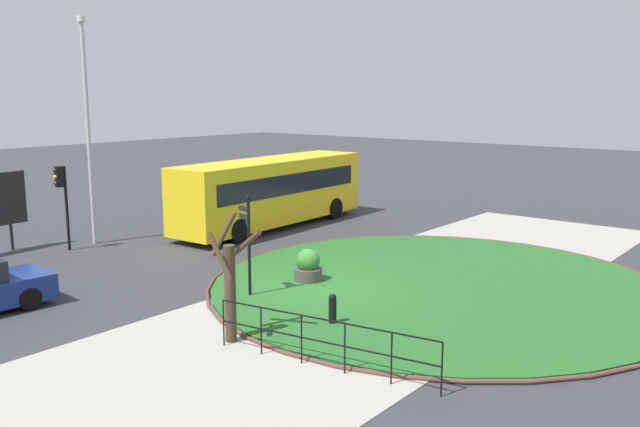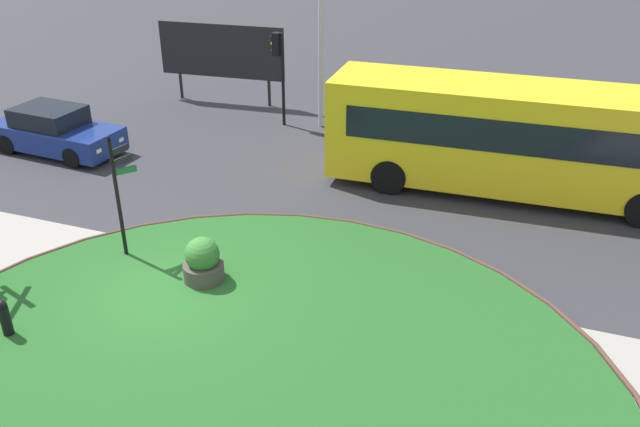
{
  "view_description": "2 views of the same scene",
  "coord_description": "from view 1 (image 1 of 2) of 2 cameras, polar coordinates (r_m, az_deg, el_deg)",
  "views": [
    {
      "loc": [
        -15.04,
        -12.45,
        5.95
      ],
      "look_at": [
        2.41,
        1.74,
        1.88
      ],
      "focal_mm": 37.26,
      "sensor_mm": 36.0,
      "label": 1
    },
    {
      "loc": [
        7.22,
        -10.05,
        8.2
      ],
      "look_at": [
        3.07,
        1.29,
        1.9
      ],
      "focal_mm": 37.24,
      "sensor_mm": 36.0,
      "label": 2
    }
  ],
  "objects": [
    {
      "name": "grass_kerb_ring",
      "position": [
        21.19,
        10.03,
        -6.05
      ],
      "size": [
        14.36,
        14.36,
        0.11
      ],
      "primitive_type": "torus",
      "color": "brown",
      "rests_on": "ground"
    },
    {
      "name": "signpost_directional",
      "position": [
        19.47,
        -6.19,
        -2.26
      ],
      "size": [
        0.38,
        0.57,
        3.07
      ],
      "color": "black",
      "rests_on": "ground"
    },
    {
      "name": "railing_grass_edge",
      "position": [
        14.67,
        0.23,
        -10.57
      ],
      "size": [
        0.92,
        5.39,
        1.16
      ],
      "rotation": [
        0.0,
        0.0,
        4.88
      ],
      "color": "black",
      "rests_on": "ground"
    },
    {
      "name": "grass_island",
      "position": [
        21.19,
        10.03,
        -6.06
      ],
      "size": [
        14.05,
        14.05,
        0.1
      ],
      "primitive_type": "cylinder",
      "color": "#235B23",
      "rests_on": "ground"
    },
    {
      "name": "bollard_foreground",
      "position": [
        17.32,
        1.08,
        -8.26
      ],
      "size": [
        0.21,
        0.21,
        0.88
      ],
      "color": "black",
      "rests_on": "ground"
    },
    {
      "name": "street_tree_bare",
      "position": [
        16.16,
        -7.73,
        -5.9
      ],
      "size": [
        0.99,
        1.1,
        3.16
      ],
      "color": "#423323",
      "rests_on": "ground"
    },
    {
      "name": "lamppost_tall",
      "position": [
        27.7,
        -19.32,
        7.16
      ],
      "size": [
        0.32,
        0.32,
        8.86
      ],
      "color": "#B7B7BC",
      "rests_on": "ground"
    },
    {
      "name": "planter_near_signpost",
      "position": [
        21.11,
        -1.03,
        -4.68
      ],
      "size": [
        0.9,
        0.9,
        1.12
      ],
      "color": "#47423D",
      "rests_on": "ground"
    },
    {
      "name": "sidewalk_paving",
      "position": [
        19.21,
        4.35,
        -7.78
      ],
      "size": [
        32.0,
        7.83,
        0.02
      ],
      "primitive_type": "cube",
      "color": "#9E998E",
      "rests_on": "ground"
    },
    {
      "name": "ground",
      "position": [
        20.41,
        -0.49,
        -6.68
      ],
      "size": [
        120.0,
        120.0,
        0.0
      ],
      "primitive_type": "plane",
      "color": "#333338"
    },
    {
      "name": "bus_yellow",
      "position": [
        29.9,
        -4.21,
        1.97
      ],
      "size": [
        10.51,
        2.86,
        3.06
      ],
      "rotation": [
        0.0,
        0.0,
        0.04
      ],
      "color": "yellow",
      "rests_on": "ground"
    },
    {
      "name": "traffic_light_near",
      "position": [
        26.93,
        -21.3,
        1.99
      ],
      "size": [
        0.49,
        0.29,
        3.26
      ],
      "rotation": [
        0.0,
        0.0,
        3.04
      ],
      "color": "black",
      "rests_on": "ground"
    }
  ]
}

